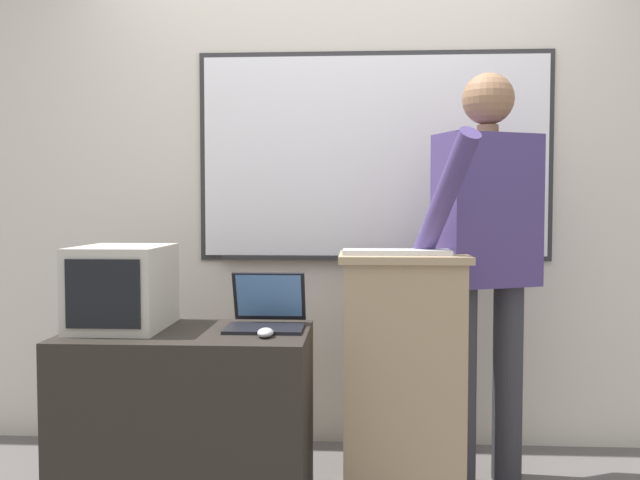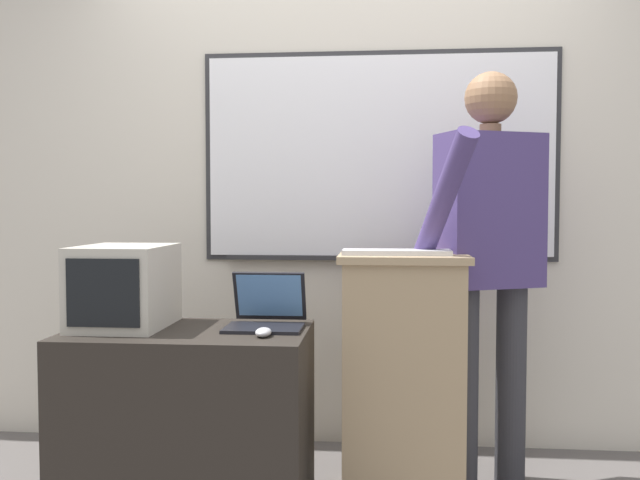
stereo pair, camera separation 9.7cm
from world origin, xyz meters
TOP-DOWN VIEW (x-y plane):
  - back_wall at (0.01, 1.17)m, footprint 6.40×0.17m
  - lectern_podium at (0.26, 0.49)m, footprint 0.52×0.41m
  - side_desk at (-0.59, 0.32)m, footprint 0.95×0.57m
  - person_presenter at (0.63, 0.64)m, footprint 0.61×0.69m
  - laptop at (-0.29, 0.42)m, footprint 0.31×0.30m
  - wireless_keyboard at (0.23, 0.43)m, footprint 0.43×0.15m
  - computer_mouse_by_laptop at (-0.27, 0.20)m, footprint 0.06×0.10m
  - crt_monitor at (-0.87, 0.36)m, footprint 0.35×0.44m

SIDE VIEW (x-z plane):
  - side_desk at x=-0.59m, z-range 0.00..0.72m
  - lectern_podium at x=0.26m, z-range 0.00..1.02m
  - computer_mouse_by_laptop at x=-0.27m, z-range 0.72..0.75m
  - laptop at x=-0.29m, z-range 0.67..0.89m
  - crt_monitor at x=-0.87m, z-range 0.72..1.05m
  - wireless_keyboard at x=0.23m, z-range 1.01..1.03m
  - person_presenter at x=0.63m, z-range 0.15..1.93m
  - back_wall at x=0.01m, z-range 0.00..2.84m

